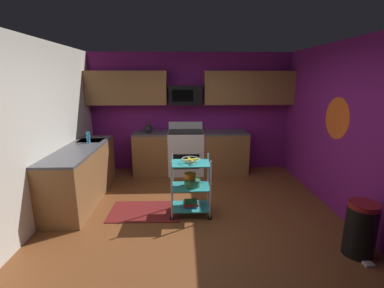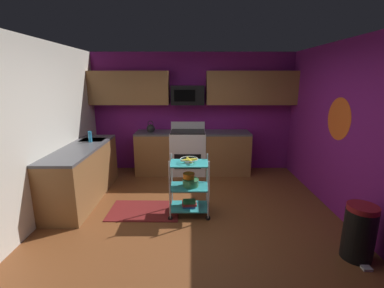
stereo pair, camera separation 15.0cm
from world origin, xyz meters
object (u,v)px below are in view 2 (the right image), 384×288
(trash_can, at_px, (360,233))
(microwave, at_px, (188,95))
(mixing_bowl_small, at_px, (190,176))
(oven_range, at_px, (189,152))
(book_stack, at_px, (190,203))
(rolling_cart, at_px, (190,186))
(dish_soap_bottle, at_px, (91,137))
(kettle, at_px, (152,128))
(fruit_bowl, at_px, (190,160))
(mixing_bowl_large, at_px, (191,182))

(trash_can, bearing_deg, microwave, 123.23)
(mixing_bowl_small, xyz_separation_m, trash_can, (1.97, -1.07, -0.29))
(oven_range, relative_size, book_stack, 4.80)
(oven_range, distance_m, rolling_cart, 1.92)
(oven_range, relative_size, microwave, 1.57)
(microwave, relative_size, dish_soap_bottle, 3.50)
(mixing_bowl_small, relative_size, kettle, 0.69)
(oven_range, distance_m, kettle, 0.95)
(book_stack, bearing_deg, mixing_bowl_small, 105.80)
(trash_can, bearing_deg, mixing_bowl_small, 151.42)
(oven_range, xyz_separation_m, book_stack, (0.05, -1.92, -0.31))
(microwave, distance_m, fruit_bowl, 2.18)
(fruit_bowl, relative_size, kettle, 1.03)
(mixing_bowl_large, xyz_separation_m, book_stack, (-0.02, 0.00, -0.35))
(microwave, height_order, trash_can, microwave)
(book_stack, bearing_deg, kettle, 113.95)
(trash_can, bearing_deg, mixing_bowl_large, 151.62)
(rolling_cart, bearing_deg, book_stack, 0.00)
(fruit_bowl, height_order, mixing_bowl_small, fruit_bowl)
(microwave, height_order, mixing_bowl_large, microwave)
(microwave, height_order, kettle, microwave)
(microwave, bearing_deg, mixing_bowl_small, -88.73)
(mixing_bowl_small, bearing_deg, trash_can, -28.58)
(dish_soap_bottle, bearing_deg, fruit_bowl, -27.84)
(microwave, height_order, dish_soap_bottle, microwave)
(fruit_bowl, height_order, book_stack, fruit_bowl)
(dish_soap_bottle, bearing_deg, microwave, 31.39)
(kettle, bearing_deg, dish_soap_bottle, -134.79)
(oven_range, xyz_separation_m, kettle, (-0.80, -0.00, 0.52))
(fruit_bowl, relative_size, mixing_bowl_small, 1.49)
(microwave, xyz_separation_m, book_stack, (0.05, -2.02, -1.53))
(rolling_cart, bearing_deg, dish_soap_bottle, 152.16)
(fruit_bowl, bearing_deg, microwave, 91.45)
(mixing_bowl_small, distance_m, book_stack, 0.45)
(oven_range, bearing_deg, book_stack, -88.48)
(oven_range, height_order, book_stack, oven_range)
(oven_range, height_order, dish_soap_bottle, dish_soap_bottle)
(oven_range, bearing_deg, mixing_bowl_small, -88.67)
(kettle, bearing_deg, book_stack, -66.05)
(kettle, bearing_deg, oven_range, 0.28)
(dish_soap_bottle, bearing_deg, trash_can, -27.98)
(microwave, relative_size, rolling_cart, 0.77)
(rolling_cart, relative_size, kettle, 3.47)
(microwave, distance_m, kettle, 1.07)
(fruit_bowl, distance_m, mixing_bowl_large, 0.36)
(oven_range, bearing_deg, fruit_bowl, -88.48)
(microwave, bearing_deg, book_stack, -88.55)
(mixing_bowl_large, distance_m, trash_can, 2.21)
(mixing_bowl_small, distance_m, trash_can, 2.26)
(oven_range, distance_m, mixing_bowl_large, 1.92)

